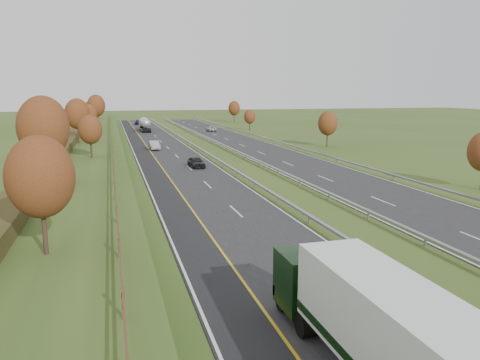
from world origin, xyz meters
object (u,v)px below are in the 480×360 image
object	(u,v)px
road_tanker	(145,124)
car_silver_mid	(154,145)
car_small_far	(138,122)
car_dark_near	(196,162)
car_oncoming	(211,129)
box_lorry	(409,354)

from	to	relation	value
road_tanker	car_silver_mid	bearing A→B (deg)	-91.98
car_silver_mid	car_small_far	size ratio (longest dim) A/B	0.95
road_tanker	car_dark_near	world-z (taller)	road_tanker
car_silver_mid	car_oncoming	size ratio (longest dim) A/B	0.99
car_small_far	road_tanker	bearing A→B (deg)	-83.41
box_lorry	car_oncoming	distance (m)	109.29
car_dark_near	car_small_far	xyz separation A→B (m)	(-2.30, 88.81, -0.00)
car_silver_mid	car_oncoming	bearing A→B (deg)	61.73
road_tanker	box_lorry	bearing A→B (deg)	-90.28
road_tanker	car_oncoming	xyz separation A→B (m)	(16.39, -4.63, -1.17)
car_small_far	car_oncoming	world-z (taller)	car_small_far
car_dark_near	car_oncoming	xyz separation A→B (m)	(14.20, 57.62, -0.06)
car_dark_near	box_lorry	bearing A→B (deg)	-97.91
box_lorry	car_oncoming	world-z (taller)	box_lorry
car_dark_near	car_silver_mid	xyz separation A→B (m)	(-3.59, 21.42, 0.05)
box_lorry	car_dark_near	world-z (taller)	box_lorry
road_tanker	car_dark_near	bearing A→B (deg)	-87.99
box_lorry	car_silver_mid	size ratio (longest dim) A/B	3.51
car_dark_near	road_tanker	bearing A→B (deg)	87.21
box_lorry	road_tanker	size ratio (longest dim) A/B	1.45
road_tanker	car_dark_near	distance (m)	62.30
car_silver_mid	car_small_far	xyz separation A→B (m)	(1.30, 67.39, -0.05)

